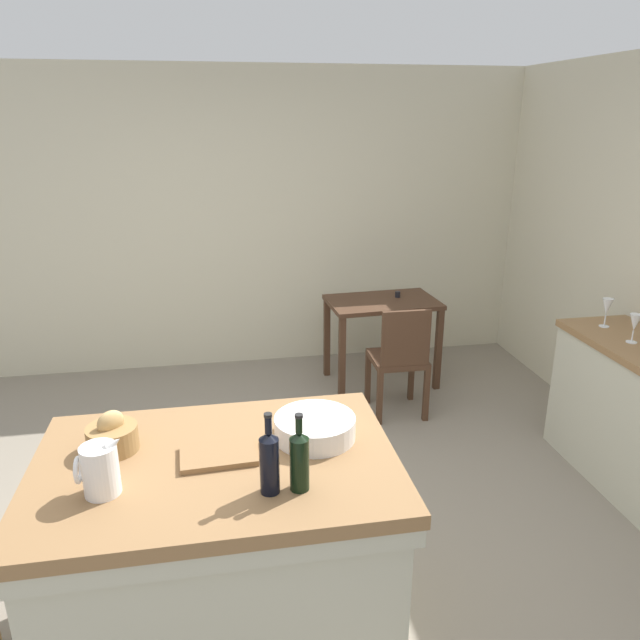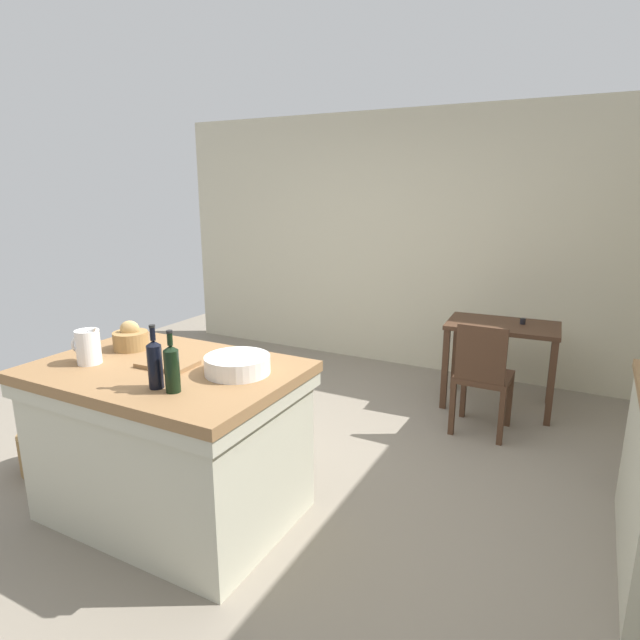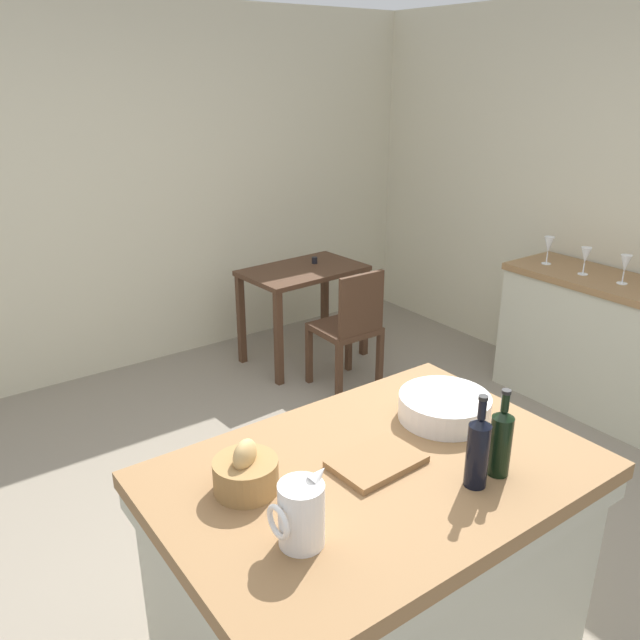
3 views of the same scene
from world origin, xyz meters
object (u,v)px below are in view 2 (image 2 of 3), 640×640
(writing_desk, at_px, (502,337))
(wine_bottle_dark, at_px, (172,367))
(island_table, at_px, (170,436))
(wine_bottle_amber, at_px, (155,363))
(cutting_board, at_px, (168,364))
(wooden_chair, at_px, (482,375))
(wash_bowl, at_px, (237,365))
(wicker_hamper, at_px, (48,450))
(pitcher, at_px, (88,346))
(bread_basket, at_px, (131,339))

(writing_desk, distance_m, wine_bottle_dark, 2.97)
(island_table, distance_m, wine_bottle_amber, 0.63)
(cutting_board, bearing_deg, wooden_chair, 53.80)
(cutting_board, bearing_deg, wash_bowl, 12.06)
(island_table, bearing_deg, wicker_hamper, -178.75)
(wooden_chair, bearing_deg, wicker_hamper, -142.52)
(pitcher, distance_m, wine_bottle_amber, 0.61)
(island_table, distance_m, cutting_board, 0.43)
(island_table, distance_m, wicker_hamper, 1.15)
(wine_bottle_dark, bearing_deg, wine_bottle_amber, 179.75)
(wash_bowl, relative_size, bread_basket, 1.68)
(pitcher, relative_size, bread_basket, 1.14)
(island_table, relative_size, bread_basket, 7.04)
(wine_bottle_dark, bearing_deg, wicker_hamper, 170.71)
(writing_desk, bearing_deg, island_table, -119.42)
(island_table, height_order, wash_bowl, wash_bowl)
(bread_basket, height_order, cutting_board, bread_basket)
(bread_basket, bearing_deg, island_table, -19.95)
(writing_desk, xyz_separation_m, cutting_board, (-1.39, -2.47, 0.29))
(wash_bowl, xyz_separation_m, bread_basket, (-0.83, 0.05, 0.02))
(wine_bottle_dark, xyz_separation_m, wicker_hamper, (-1.40, 0.23, -0.89))
(island_table, xyz_separation_m, wicker_hamper, (-1.10, -0.02, -0.35))
(pitcher, height_order, cutting_board, pitcher)
(wine_bottle_dark, distance_m, wicker_hamper, 1.67)
(cutting_board, xyz_separation_m, wicker_hamper, (-1.11, -0.04, -0.78))
(island_table, relative_size, wicker_hamper, 4.08)
(wooden_chair, height_order, wine_bottle_amber, wine_bottle_amber)
(pitcher, xyz_separation_m, wine_bottle_dark, (0.71, -0.10, 0.02))
(island_table, bearing_deg, wine_bottle_amber, -52.62)
(island_table, distance_m, writing_desk, 2.85)
(wash_bowl, bearing_deg, pitcher, -162.94)
(wash_bowl, xyz_separation_m, wicker_hamper, (-1.52, -0.12, -0.81))
(wooden_chair, distance_m, cutting_board, 2.34)
(pitcher, distance_m, wicker_hamper, 1.11)
(bread_basket, xyz_separation_m, cutting_board, (0.42, -0.13, -0.05))
(wash_bowl, height_order, bread_basket, bread_basket)
(wine_bottle_amber, bearing_deg, cutting_board, 124.34)
(island_table, height_order, writing_desk, island_table)
(writing_desk, bearing_deg, pitcher, -124.43)
(writing_desk, relative_size, wine_bottle_dark, 3.06)
(island_table, relative_size, wooden_chair, 1.63)
(wash_bowl, distance_m, cutting_board, 0.42)
(island_table, distance_m, bread_basket, 0.65)
(pitcher, xyz_separation_m, wash_bowl, (0.82, 0.25, -0.05))
(wicker_hamper, bearing_deg, wine_bottle_dark, -9.29)
(island_table, height_order, bread_basket, bread_basket)
(wash_bowl, xyz_separation_m, cutting_board, (-0.41, -0.09, -0.04))
(pitcher, height_order, wine_bottle_amber, wine_bottle_amber)
(wine_bottle_dark, bearing_deg, writing_desk, 68.11)
(island_table, xyz_separation_m, cutting_board, (0.01, 0.01, 0.43))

